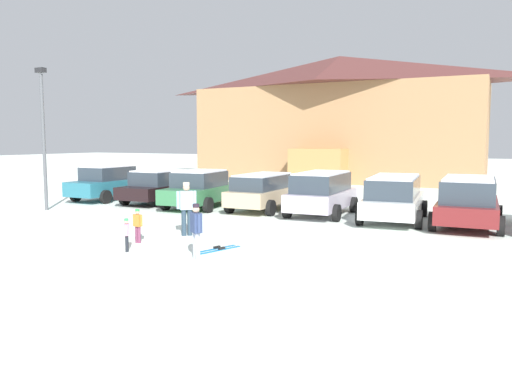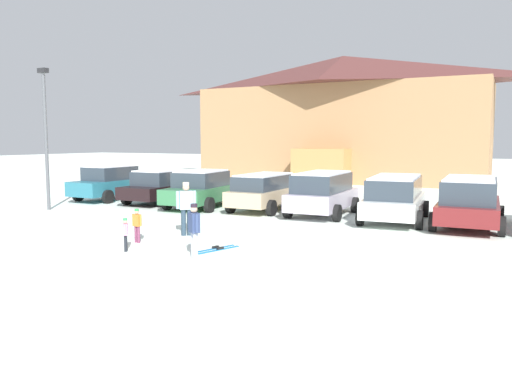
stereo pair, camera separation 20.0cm
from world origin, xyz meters
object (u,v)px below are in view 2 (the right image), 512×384
skier_child_in_orange_jacket (137,224)px  skier_teen_in_navy_coat (194,228)px  pair_of_skis (217,249)px  parked_silver_wagon (323,192)px  parked_black_sedan (162,186)px  parked_white_suv (395,197)px  parked_green_coupe (203,189)px  lamp_post (46,132)px  skier_child_in_pink_snowsuit (125,233)px  ski_lodge (342,118)px  parked_maroon_van (469,201)px  parked_teal_hatchback (113,182)px  skier_adult_in_blue_parka (186,205)px  parked_beige_suv (264,191)px

skier_child_in_orange_jacket → skier_teen_in_navy_coat: size_ratio=0.70×
skier_teen_in_navy_coat → pair_of_skis: (-0.11, 1.21, -0.77)m
parked_silver_wagon → skier_teen_in_navy_coat: 8.40m
parked_black_sedan → parked_white_suv: (10.95, -0.32, 0.10)m
parked_green_coupe → lamp_post: (-5.43, -3.71, 2.49)m
skier_teen_in_navy_coat → pair_of_skis: bearing=95.0°
parked_black_sedan → pair_of_skis: (7.73, -7.41, -0.78)m
skier_teen_in_navy_coat → lamp_post: 11.82m
parked_silver_wagon → skier_teen_in_navy_coat: bearing=-92.0°
skier_child_in_pink_snowsuit → ski_lodge: bearing=95.3°
ski_lodge → pair_of_skis: ski_lodge is taller
pair_of_skis → parked_maroon_van: bearing=50.4°
parked_teal_hatchback → parked_green_coupe: bearing=-3.9°
ski_lodge → lamp_post: bearing=-106.3°
parked_green_coupe → skier_teen_in_navy_coat: size_ratio=3.37×
parked_silver_wagon → pair_of_skis: (-0.40, -7.18, -0.90)m
parked_maroon_van → skier_adult_in_blue_parka: 9.54m
skier_teen_in_navy_coat → skier_adult_in_blue_parka: bearing=129.1°
skier_child_in_orange_jacket → skier_child_in_pink_snowsuit: bearing=-64.5°
parked_silver_wagon → parked_maroon_van: (5.35, -0.23, -0.00)m
parked_beige_suv → parked_black_sedan: bearing=179.1°
ski_lodge → parked_beige_suv: size_ratio=5.10×
skier_teen_in_navy_coat → skier_adult_in_blue_parka: 3.24m
parked_teal_hatchback → parked_maroon_van: parked_maroon_van is taller
skier_teen_in_navy_coat → skier_adult_in_blue_parka: size_ratio=0.84×
parked_beige_suv → skier_adult_in_blue_parka: skier_adult_in_blue_parka is taller
skier_adult_in_blue_parka → lamp_post: (-8.60, 1.98, 2.38)m
parked_teal_hatchback → lamp_post: lamp_post is taller
parked_green_coupe → skier_adult_in_blue_parka: skier_adult_in_blue_parka is taller
parked_white_suv → skier_child_in_orange_jacket: 9.37m
parked_beige_suv → parked_white_suv: bearing=-2.5°
parked_teal_hatchback → skier_child_in_pink_snowsuit: size_ratio=5.26×
parked_black_sedan → parked_green_coupe: bearing=-9.2°
parked_black_sedan → parked_silver_wagon: 8.13m
parked_maroon_van → pair_of_skis: (-5.74, -6.95, -0.90)m
parked_teal_hatchback → parked_beige_suv: (8.53, -0.05, -0.01)m
skier_adult_in_blue_parka → lamp_post: lamp_post is taller
skier_adult_in_blue_parka → parked_beige_suv: bearing=93.1°
parked_black_sedan → parked_white_suv: parked_white_suv is taller
ski_lodge → skier_teen_in_navy_coat: bearing=-79.9°
parked_silver_wagon → skier_child_in_pink_snowsuit: 8.84m
parked_silver_wagon → skier_child_in_orange_jacket: bearing=-111.5°
lamp_post → skier_teen_in_navy_coat: bearing=-22.9°
parked_white_suv → pair_of_skis: size_ratio=3.43×
parked_silver_wagon → parked_maroon_van: bearing=-2.5°
parked_beige_suv → parked_maroon_van: bearing=-2.7°
ski_lodge → parked_maroon_van: ski_lodge is taller
parked_black_sedan → skier_child_in_pink_snowsuit: 10.39m
skier_child_in_orange_jacket → skier_teen_in_navy_coat: skier_teen_in_navy_coat is taller
ski_lodge → parked_green_coupe: (-0.69, -17.24, -3.73)m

